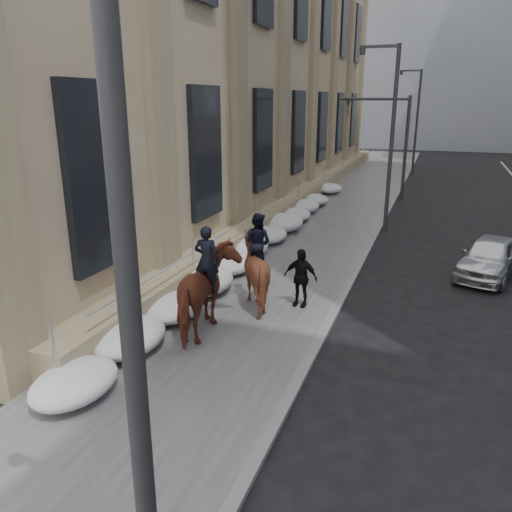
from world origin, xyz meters
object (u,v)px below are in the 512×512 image
at_px(pedestrian, 300,277).
at_px(car_silver, 490,257).
at_px(mounted_horse_right, 255,267).
at_px(mounted_horse_left, 208,290).

bearing_deg(pedestrian, car_silver, 47.83).
bearing_deg(mounted_horse_right, mounted_horse_left, 88.57).
relative_size(mounted_horse_right, pedestrian, 1.58).
distance_m(mounted_horse_right, car_silver, 8.48).
distance_m(mounted_horse_left, car_silver, 10.26).
bearing_deg(mounted_horse_left, mounted_horse_right, -109.82).
height_order(mounted_horse_right, car_silver, mounted_horse_right).
relative_size(pedestrian, car_silver, 0.42).
relative_size(mounted_horse_left, pedestrian, 1.62).
xyz_separation_m(mounted_horse_right, pedestrian, (1.25, 0.36, -0.27)).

